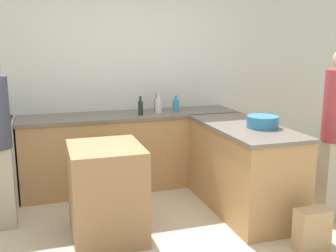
{
  "coord_description": "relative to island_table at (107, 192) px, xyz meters",
  "views": [
    {
      "loc": [
        -0.99,
        -2.89,
        1.75
      ],
      "look_at": [
        0.14,
        0.67,
        0.96
      ],
      "focal_mm": 42.0,
      "sensor_mm": 36.0,
      "label": 1
    }
  ],
  "objects": [
    {
      "name": "hot_sauce_bottle",
      "position": [
        0.86,
        1.31,
        0.58
      ],
      "size": [
        0.07,
        0.07,
        0.23
      ],
      "color": "red",
      "rests_on": "counter_back"
    },
    {
      "name": "mixing_bowl",
      "position": [
        1.6,
        0.04,
        0.54
      ],
      "size": [
        0.32,
        0.32,
        0.12
      ],
      "color": "teal",
      "rests_on": "counter_peninsula"
    },
    {
      "name": "vinegar_bottle_clear",
      "position": [
        0.83,
        1.18,
        0.58
      ],
      "size": [
        0.08,
        0.08,
        0.25
      ],
      "color": "silver",
      "rests_on": "counter_back"
    },
    {
      "name": "island_table",
      "position": [
        0.0,
        0.0,
        0.0
      ],
      "size": [
        0.64,
        0.72,
        0.86
      ],
      "color": "#997047",
      "rests_on": "ground_plane"
    },
    {
      "name": "dish_soap_bottle",
      "position": [
        1.08,
        1.25,
        0.56
      ],
      "size": [
        0.08,
        0.08,
        0.2
      ],
      "color": "#338CBF",
      "rests_on": "counter_back"
    },
    {
      "name": "paper_bag",
      "position": [
        1.63,
        -0.78,
        -0.24
      ],
      "size": [
        0.29,
        0.16,
        0.37
      ],
      "color": "tan",
      "rests_on": "ground_plane"
    },
    {
      "name": "wine_bottle_dark",
      "position": [
        0.59,
        1.11,
        0.57
      ],
      "size": [
        0.06,
        0.06,
        0.23
      ],
      "color": "black",
      "rests_on": "counter_back"
    },
    {
      "name": "wall_back",
      "position": [
        0.5,
        1.56,
        0.92
      ],
      "size": [
        8.0,
        0.06,
        2.7
      ],
      "color": "silver",
      "rests_on": "ground_plane"
    },
    {
      "name": "counter_back",
      "position": [
        0.5,
        1.23,
        0.03
      ],
      "size": [
        2.64,
        0.63,
        0.92
      ],
      "color": "tan",
      "rests_on": "ground_plane"
    },
    {
      "name": "counter_peninsula",
      "position": [
        1.48,
        0.19,
        0.03
      ],
      "size": [
        0.69,
        1.51,
        0.92
      ],
      "color": "tan",
      "rests_on": "ground_plane"
    }
  ]
}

